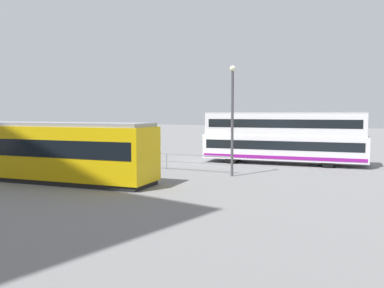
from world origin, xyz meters
TOP-DOWN VIEW (x-y plane):
  - ground_plane at (0.00, 0.00)m, footprint 160.00×160.00m
  - double_decker_bus at (-5.13, -1.90)m, footprint 11.97×4.74m
  - tram_yellow at (4.03, 12.39)m, footprint 14.13×5.20m
  - pedestrian_near_railing at (4.78, 3.71)m, footprint 0.42×0.42m
  - pedestrian_railing at (0.48, 5.02)m, footprint 9.18×1.10m
  - info_sign at (5.45, 4.77)m, footprint 0.96×0.24m
  - street_lamp at (-4.55, 5.37)m, footprint 0.36×0.36m

SIDE VIEW (x-z plane):
  - ground_plane at x=0.00m, z-range 0.00..0.00m
  - pedestrian_railing at x=0.48m, z-range 0.21..1.29m
  - pedestrian_near_railing at x=4.78m, z-range 0.13..1.85m
  - info_sign at x=5.45m, z-range 0.40..2.62m
  - tram_yellow at x=4.03m, z-range 0.06..3.32m
  - double_decker_bus at x=-5.13m, z-range 0.05..3.88m
  - street_lamp at x=-4.55m, z-range 0.57..7.11m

